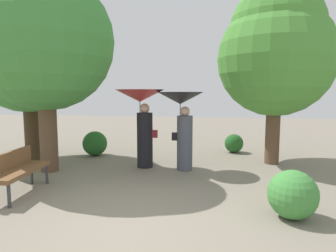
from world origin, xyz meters
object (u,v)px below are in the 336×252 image
object	(u,v)px
person_left	(142,110)
person_right	(182,114)
park_bench	(17,169)
tree_near_left	(44,30)
tree_mid_left	(27,45)
tree_near_right	(276,49)

from	to	relation	value
person_left	person_right	bearing A→B (deg)	-96.79
person_left	park_bench	xyz separation A→B (m)	(-1.84, -2.47, -1.01)
tree_near_left	tree_mid_left	bearing A→B (deg)	138.72
tree_near_left	tree_near_right	size ratio (longest dim) A/B	1.10
tree_near_left	tree_near_right	xyz separation A→B (m)	(5.69, 1.79, -0.35)
person_right	tree_mid_left	distance (m)	4.87
person_left	tree_near_left	size ratio (longest dim) A/B	0.38
person_right	tree_near_left	world-z (taller)	tree_near_left
person_right	tree_near_right	bearing A→B (deg)	-66.33
person_left	tree_mid_left	distance (m)	3.85
person_right	tree_near_right	size ratio (longest dim) A/B	0.41
tree_near_left	park_bench	bearing A→B (deg)	-78.07
tree_near_left	person_left	bearing A→B (deg)	20.04
person_left	tree_near_right	world-z (taller)	tree_near_right
person_left	tree_mid_left	bearing A→B (deg)	84.93
person_left	person_right	distance (m)	1.09
person_right	park_bench	bearing A→B (deg)	128.08
park_bench	tree_near_left	bearing A→B (deg)	5.96
tree_mid_left	tree_near_right	bearing A→B (deg)	6.13
person_right	tree_near_left	xyz separation A→B (m)	(-3.28, -0.69, 2.04)
person_left	tree_near_right	distance (m)	3.97
tree_near_right	park_bench	bearing A→B (deg)	-146.99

